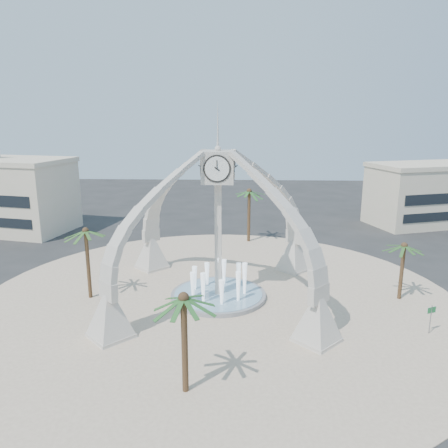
{
  "coord_description": "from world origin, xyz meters",
  "views": [
    {
      "loc": [
        1.93,
        -34.2,
        14.94
      ],
      "look_at": [
        0.39,
        2.0,
        5.94
      ],
      "focal_mm": 35.0,
      "sensor_mm": 36.0,
      "label": 1
    }
  ],
  "objects_px": {
    "clock_tower": "(218,223)",
    "palm_west": "(86,232)",
    "palm_east": "(404,246)",
    "street_sign": "(431,314)",
    "palm_north": "(249,192)",
    "fountain": "(218,295)",
    "palm_south": "(184,299)"
  },
  "relations": [
    {
      "from": "palm_west",
      "to": "palm_east",
      "type": "bearing_deg",
      "value": 1.94
    },
    {
      "from": "palm_north",
      "to": "street_sign",
      "type": "xyz_separation_m",
      "value": [
        12.41,
        -22.84,
        -4.58
      ]
    },
    {
      "from": "palm_north",
      "to": "palm_south",
      "type": "distance_m",
      "value": 30.37
    },
    {
      "from": "palm_east",
      "to": "palm_west",
      "type": "xyz_separation_m",
      "value": [
        -25.94,
        -0.88,
        1.16
      ]
    },
    {
      "from": "palm_west",
      "to": "palm_north",
      "type": "xyz_separation_m",
      "value": [
        13.53,
        17.65,
        0.37
      ]
    },
    {
      "from": "palm_south",
      "to": "street_sign",
      "type": "bearing_deg",
      "value": 24.12
    },
    {
      "from": "clock_tower",
      "to": "palm_west",
      "type": "distance_m",
      "value": 10.81
    },
    {
      "from": "palm_south",
      "to": "fountain",
      "type": "bearing_deg",
      "value": 85.09
    },
    {
      "from": "clock_tower",
      "to": "palm_west",
      "type": "bearing_deg",
      "value": -177.45
    },
    {
      "from": "palm_west",
      "to": "palm_north",
      "type": "relative_size",
      "value": 0.93
    },
    {
      "from": "palm_west",
      "to": "palm_north",
      "type": "height_order",
      "value": "palm_north"
    },
    {
      "from": "fountain",
      "to": "palm_east",
      "type": "distance_m",
      "value": 15.77
    },
    {
      "from": "clock_tower",
      "to": "fountain",
      "type": "relative_size",
      "value": 2.24
    },
    {
      "from": "palm_east",
      "to": "street_sign",
      "type": "bearing_deg",
      "value": -89.98
    },
    {
      "from": "fountain",
      "to": "street_sign",
      "type": "distance_m",
      "value": 16.23
    },
    {
      "from": "palm_south",
      "to": "street_sign",
      "type": "xyz_separation_m",
      "value": [
        16.28,
        7.29,
        -3.99
      ]
    },
    {
      "from": "fountain",
      "to": "palm_south",
      "type": "height_order",
      "value": "palm_south"
    },
    {
      "from": "clock_tower",
      "to": "fountain",
      "type": "bearing_deg",
      "value": 90.0
    },
    {
      "from": "fountain",
      "to": "palm_north",
      "type": "xyz_separation_m",
      "value": [
        2.75,
        17.17,
        5.85
      ]
    },
    {
      "from": "palm_north",
      "to": "palm_east",
      "type": "bearing_deg",
      "value": -53.51
    },
    {
      "from": "clock_tower",
      "to": "street_sign",
      "type": "xyz_separation_m",
      "value": [
        15.16,
        -5.66,
        -4.93
      ]
    },
    {
      "from": "clock_tower",
      "to": "street_sign",
      "type": "relative_size",
      "value": 8.23
    },
    {
      "from": "street_sign",
      "to": "palm_west",
      "type": "bearing_deg",
      "value": 144.61
    },
    {
      "from": "palm_east",
      "to": "palm_west",
      "type": "distance_m",
      "value": 25.98
    },
    {
      "from": "palm_west",
      "to": "palm_south",
      "type": "relative_size",
      "value": 1.03
    },
    {
      "from": "clock_tower",
      "to": "palm_west",
      "type": "height_order",
      "value": "clock_tower"
    },
    {
      "from": "palm_north",
      "to": "street_sign",
      "type": "height_order",
      "value": "palm_north"
    },
    {
      "from": "clock_tower",
      "to": "palm_east",
      "type": "bearing_deg",
      "value": 1.5
    },
    {
      "from": "palm_west",
      "to": "palm_south",
      "type": "xyz_separation_m",
      "value": [
        9.66,
        -12.47,
        -0.23
      ]
    },
    {
      "from": "clock_tower",
      "to": "fountain",
      "type": "xyz_separation_m",
      "value": [
        0.0,
        0.0,
        -6.2
      ]
    },
    {
      "from": "clock_tower",
      "to": "palm_south",
      "type": "distance_m",
      "value": 13.03
    },
    {
      "from": "clock_tower",
      "to": "palm_west",
      "type": "xyz_separation_m",
      "value": [
        -10.78,
        -0.48,
        -0.72
      ]
    }
  ]
}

